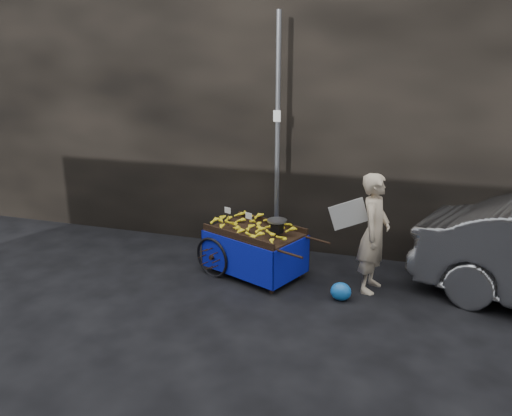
% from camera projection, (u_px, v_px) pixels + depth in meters
% --- Properties ---
extents(ground, '(80.00, 80.00, 0.00)m').
position_uv_depth(ground, '(235.00, 283.00, 7.64)').
color(ground, black).
rests_on(ground, ground).
extents(building_wall, '(13.50, 2.00, 5.00)m').
position_uv_depth(building_wall, '(301.00, 102.00, 9.15)').
color(building_wall, black).
rests_on(building_wall, ground).
extents(street_pole, '(0.12, 0.10, 4.00)m').
position_uv_depth(street_pole, '(277.00, 140.00, 8.14)').
color(street_pole, slate).
rests_on(street_pole, ground).
extents(banana_cart, '(2.13, 1.55, 1.06)m').
position_uv_depth(banana_cart, '(253.00, 235.00, 7.77)').
color(banana_cart, black).
rests_on(banana_cart, ground).
extents(vendor, '(0.91, 0.71, 1.76)m').
position_uv_depth(vendor, '(374.00, 233.00, 7.18)').
color(vendor, '#C3AF91').
rests_on(vendor, ground).
extents(plastic_bag, '(0.30, 0.24, 0.27)m').
position_uv_depth(plastic_bag, '(341.00, 292.00, 7.06)').
color(plastic_bag, blue).
rests_on(plastic_bag, ground).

